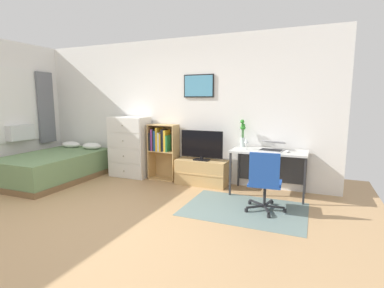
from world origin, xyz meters
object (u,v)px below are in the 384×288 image
(laptop, at_px, (272,146))
(bamboo_vase, at_px, (243,134))
(desk, at_px, (270,157))
(computer_mouse, at_px, (288,151))
(television, at_px, (202,146))
(office_chair, at_px, (265,180))
(wine_glass, at_px, (246,141))
(bookshelf, at_px, (162,146))
(tv_stand, at_px, (202,172))
(dresser, at_px, (130,147))
(bed, at_px, (55,166))

(laptop, bearing_deg, bamboo_vase, 170.27)
(desk, xyz_separation_m, bamboo_vase, (-0.49, 0.13, 0.36))
(computer_mouse, bearing_deg, television, 174.44)
(office_chair, height_order, computer_mouse, office_chair)
(computer_mouse, distance_m, bamboo_vase, 0.85)
(desk, distance_m, wine_glass, 0.47)
(bamboo_vase, relative_size, wine_glass, 2.64)
(bookshelf, relative_size, office_chair, 1.26)
(laptop, bearing_deg, bookshelf, -176.01)
(office_chair, bearing_deg, tv_stand, 140.46)
(office_chair, relative_size, bamboo_vase, 1.81)
(laptop, distance_m, computer_mouse, 0.28)
(bookshelf, relative_size, television, 1.36)
(laptop, bearing_deg, wine_glass, -161.60)
(bookshelf, relative_size, computer_mouse, 10.40)
(bookshelf, distance_m, desk, 2.06)
(bookshelf, height_order, desk, bookshelf)
(television, xyz_separation_m, computer_mouse, (1.50, -0.15, 0.03))
(bamboo_vase, bearing_deg, wine_glass, -63.31)
(dresser, height_order, bookshelf, dresser)
(bamboo_vase, xyz_separation_m, wine_glass, (0.12, -0.24, -0.09))
(television, xyz_separation_m, office_chair, (1.28, -0.91, -0.27))
(bamboo_vase, bearing_deg, bookshelf, -177.84)
(bookshelf, xyz_separation_m, office_chair, (2.13, -0.97, -0.20))
(bookshelf, distance_m, television, 0.86)
(bed, relative_size, wine_glass, 11.39)
(computer_mouse, bearing_deg, bamboo_vase, 160.79)
(bookshelf, bearing_deg, wine_glass, -6.12)
(tv_stand, distance_m, computer_mouse, 1.60)
(desk, distance_m, bamboo_vase, 0.62)
(bed, xyz_separation_m, tv_stand, (2.77, 0.81, -0.03))
(bed, bearing_deg, desk, 9.78)
(television, bearing_deg, bookshelf, 175.52)
(television, distance_m, laptop, 1.25)
(dresser, distance_m, wine_glass, 2.42)
(dresser, height_order, laptop, dresser)
(tv_stand, relative_size, office_chair, 1.10)
(tv_stand, height_order, office_chair, office_chair)
(office_chair, relative_size, wine_glass, 4.78)
(office_chair, relative_size, computer_mouse, 8.27)
(bamboo_vase, bearing_deg, computer_mouse, -19.21)
(bookshelf, distance_m, wine_glass, 1.72)
(bookshelf, distance_m, computer_mouse, 2.36)
(wine_glass, bearing_deg, office_chair, -60.97)
(bed, xyz_separation_m, dresser, (1.21, 0.80, 0.35))
(television, height_order, wine_glass, television)
(dresser, relative_size, bookshelf, 1.12)
(laptop, bearing_deg, desk, 156.81)
(desk, bearing_deg, dresser, 179.71)
(office_chair, bearing_deg, wine_glass, 115.49)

